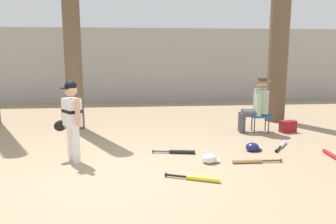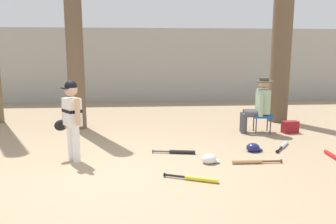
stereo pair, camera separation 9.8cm
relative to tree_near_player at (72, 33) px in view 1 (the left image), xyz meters
name	(u,v)px [view 1 (the left image)]	position (x,y,z in m)	size (l,w,h in m)	color
ground_plane	(113,176)	(1.04, -3.12, -2.15)	(60.00, 60.00, 0.00)	#9E8466
concrete_back_wall	(126,65)	(1.04, 4.27, -0.87)	(18.00, 0.36, 2.57)	#9E9E99
tree_near_player	(72,33)	(0.00, 0.00, 0.00)	(0.61, 0.61, 4.95)	brown
tree_behind_spectator	(279,40)	(4.93, 0.42, -0.12)	(0.81, 0.81, 4.90)	brown
young_ballplayer	(71,116)	(0.36, -2.39, -1.41)	(0.52, 0.50, 1.31)	white
folding_stool	(260,116)	(4.09, -0.77, -1.79)	(0.46, 0.46, 0.41)	#194C9E
seated_spectator	(256,103)	(3.99, -0.76, -1.51)	(0.68, 0.54, 1.20)	#47474C
handbag_beside_stool	(288,126)	(4.70, -0.84, -2.02)	(0.34, 0.18, 0.26)	maroon
bat_yellow_trainer	(199,178)	(2.22, -3.42, -2.12)	(0.73, 0.35, 0.07)	yellow
bat_aluminum_silver	(282,145)	(4.08, -1.93, -2.12)	(0.48, 0.62, 0.07)	#B7BCC6
bat_wood_tan	(251,161)	(3.19, -2.78, -2.12)	(0.80, 0.07, 0.07)	tan
bat_black_composite	(179,152)	(2.11, -2.17, -2.12)	(0.75, 0.19, 0.07)	black
bat_red_barrel	(333,156)	(4.64, -2.64, -2.12)	(0.11, 0.80, 0.07)	red
batting_helmet_navy	(252,147)	(3.44, -2.14, -2.08)	(0.28, 0.22, 0.16)	navy
batting_helmet_white	(209,159)	(2.53, -2.70, -2.08)	(0.28, 0.22, 0.16)	silver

